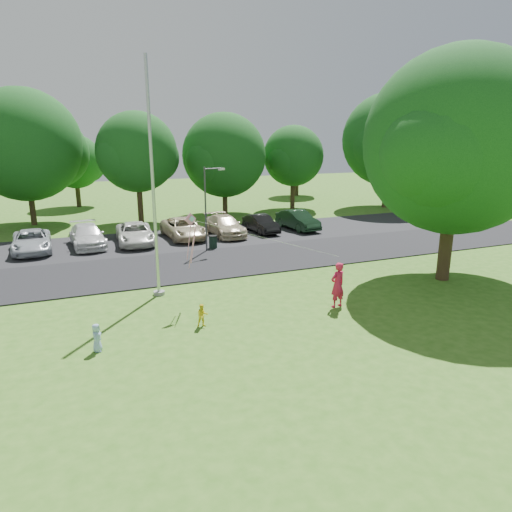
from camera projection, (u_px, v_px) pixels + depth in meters
name	position (u px, v px, depth m)	size (l,w,h in m)	color
ground	(277.00, 324.00, 17.17)	(120.00, 120.00, 0.00)	#35661A
park_road	(209.00, 263.00, 25.21)	(60.00, 6.00, 0.06)	black
parking_strip	(182.00, 239.00, 31.03)	(42.00, 7.00, 0.06)	black
flagpole	(154.00, 202.00, 19.29)	(0.50, 0.50, 10.00)	#B7BABF
street_lamp	(208.00, 201.00, 27.23)	(1.41, 0.52, 5.10)	#3F3F44
trash_can	(213.00, 242.00, 28.44)	(0.53, 0.53, 0.85)	black
big_tree	(456.00, 147.00, 20.80)	(9.17, 8.49, 10.83)	#332316
tree_row	(173.00, 150.00, 37.96)	(64.35, 11.94, 10.88)	#332316
horizon_trees	(177.00, 161.00, 47.86)	(77.46, 7.20, 7.02)	#332316
parked_cars	(167.00, 230.00, 30.49)	(20.12, 5.47, 1.40)	#B2B7BF
woman	(338.00, 285.00, 18.67)	(0.69, 0.46, 1.91)	#CA1B42
child_yellow	(202.00, 315.00, 16.84)	(0.43, 0.34, 0.89)	yellow
child_blue	(97.00, 338.00, 14.91)	(0.47, 0.31, 0.96)	#94B5E3
kite	(195.00, 231.00, 18.26)	(5.71, 2.66, 2.35)	pink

